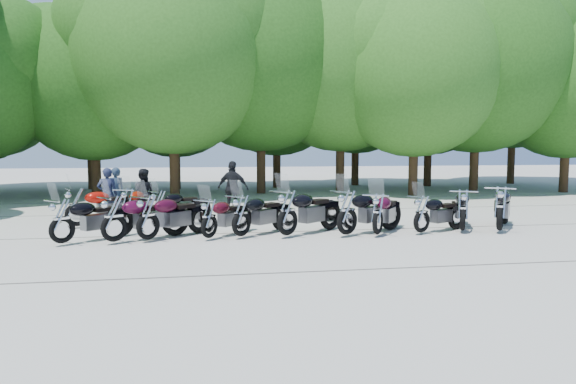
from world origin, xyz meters
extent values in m
plane|color=#A39F93|center=(0.00, 0.00, 0.00)|extent=(90.00, 90.00, 0.00)
cylinder|color=#3A2614|center=(-7.25, 12.84, 1.65)|extent=(0.44, 0.44, 3.31)
sphere|color=#286319|center=(-7.25, 12.84, 5.32)|extent=(7.31, 7.31, 7.31)
cylinder|color=#3A2614|center=(-3.57, 11.24, 1.97)|extent=(0.44, 0.44, 3.93)
sphere|color=#357721|center=(-3.57, 11.24, 6.33)|extent=(8.70, 8.70, 8.70)
cylinder|color=#3A2614|center=(0.54, 13.09, 2.06)|extent=(0.44, 0.44, 4.13)
sphere|color=#286319|center=(0.54, 13.09, 6.64)|extent=(9.13, 9.13, 9.13)
cylinder|color=#3A2614|center=(4.61, 13.20, 2.05)|extent=(0.44, 0.44, 4.09)
sphere|color=#357721|center=(4.61, 13.20, 6.58)|extent=(9.04, 9.04, 9.04)
cylinder|color=#3A2614|center=(7.55, 10.82, 1.81)|extent=(0.44, 0.44, 3.62)
sphere|color=#357721|center=(7.55, 10.82, 5.82)|extent=(8.00, 8.00, 8.00)
cylinder|color=#3A2614|center=(11.20, 11.78, 1.99)|extent=(0.44, 0.44, 3.98)
sphere|color=#286319|center=(11.20, 11.78, 6.40)|extent=(8.79, 8.79, 8.79)
cylinder|color=#3A2614|center=(15.83, 11.20, 1.70)|extent=(0.44, 0.44, 3.41)
sphere|color=#286319|center=(15.83, 11.20, 5.48)|extent=(7.53, 7.53, 7.53)
cylinder|color=#3A2614|center=(-8.29, 16.97, 1.76)|extent=(0.44, 0.44, 3.52)
sphere|color=#357721|center=(-8.29, 16.97, 5.66)|extent=(7.78, 7.78, 7.78)
cylinder|color=#3A2614|center=(-3.76, 16.43, 1.71)|extent=(0.44, 0.44, 3.42)
sphere|color=#286319|center=(-3.76, 16.43, 5.50)|extent=(7.56, 7.56, 7.56)
cylinder|color=#3A2614|center=(1.80, 16.47, 1.78)|extent=(0.44, 0.44, 3.56)
sphere|color=#286319|center=(1.80, 16.47, 5.73)|extent=(7.88, 7.88, 7.88)
cylinder|color=#3A2614|center=(6.69, 17.47, 1.88)|extent=(0.44, 0.44, 3.76)
sphere|color=#286319|center=(6.69, 17.47, 6.04)|extent=(8.31, 8.31, 8.31)
cylinder|color=#3A2614|center=(10.68, 16.09, 1.81)|extent=(0.44, 0.44, 3.63)
sphere|color=#357721|center=(10.68, 16.09, 5.83)|extent=(8.02, 8.02, 8.02)
cylinder|color=#3A2614|center=(16.61, 17.02, 2.19)|extent=(0.44, 0.44, 4.37)
sphere|color=#286319|center=(16.61, 17.02, 7.03)|extent=(9.67, 9.67, 9.67)
imported|color=#1F2541|center=(-5.25, 4.40, 0.84)|extent=(0.66, 0.48, 1.68)
imported|color=black|center=(-4.20, 4.55, 0.82)|extent=(0.86, 0.70, 1.64)
imported|color=black|center=(-1.31, 5.00, 0.93)|extent=(1.18, 0.84, 1.85)
imported|color=#213146|center=(-5.16, 5.30, 0.82)|extent=(0.71, 0.61, 1.65)
camera|label=1|loc=(-2.25, -12.26, 2.36)|focal=32.00mm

